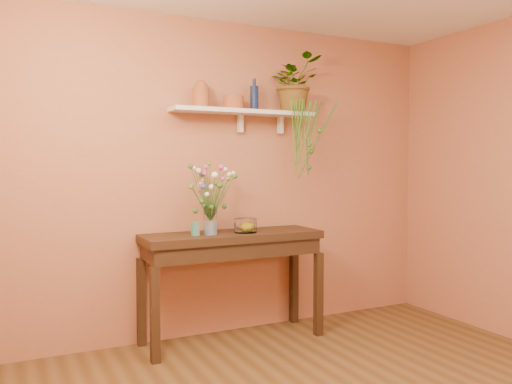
{
  "coord_description": "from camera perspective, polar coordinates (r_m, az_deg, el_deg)",
  "views": [
    {
      "loc": [
        -1.84,
        -2.19,
        1.47
      ],
      "look_at": [
        0.0,
        1.55,
        1.25
      ],
      "focal_mm": 36.5,
      "sensor_mm": 36.0,
      "label": 1
    }
  ],
  "objects": [
    {
      "name": "glass_bowl",
      "position": [
        4.33,
        -1.17,
        -3.75
      ],
      "size": [
        0.19,
        0.19,
        0.11
      ],
      "color": "white",
      "rests_on": "sideboard"
    },
    {
      "name": "sideboard",
      "position": [
        4.35,
        -2.61,
        -6.18
      ],
      "size": [
        1.49,
        0.48,
        0.91
      ],
      "color": "#362213",
      "rests_on": "ground"
    },
    {
      "name": "bouquet",
      "position": [
        4.18,
        -5.05,
        0.75
      ],
      "size": [
        0.41,
        0.53,
        0.47
      ],
      "color": "#386B28",
      "rests_on": "glass_vase"
    },
    {
      "name": "glass_vase",
      "position": [
        4.19,
        -5.01,
        -3.36
      ],
      "size": [
        0.11,
        0.11,
        0.23
      ],
      "color": "white",
      "rests_on": "sideboard"
    },
    {
      "name": "room",
      "position": [
        2.86,
        13.8,
        0.54
      ],
      "size": [
        4.04,
        4.04,
        2.7
      ],
      "color": "brown",
      "rests_on": "ground"
    },
    {
      "name": "terracotta_pot",
      "position": [
        4.45,
        -2.5,
        9.76
      ],
      "size": [
        0.24,
        0.24,
        0.11
      ],
      "primitive_type": "cylinder",
      "rotation": [
        0.0,
        0.0,
        -0.43
      ],
      "color": "#9A502E",
      "rests_on": "wall_shelf"
    },
    {
      "name": "plant_fronds",
      "position": [
        4.57,
        5.74,
        5.86
      ],
      "size": [
        0.48,
        0.31,
        0.67
      ],
      "color": "#2D611E",
      "rests_on": "wall_shelf"
    },
    {
      "name": "wall_shelf",
      "position": [
        4.51,
        -1.14,
        8.68
      ],
      "size": [
        1.3,
        0.24,
        0.19
      ],
      "color": "white",
      "rests_on": "room"
    },
    {
      "name": "lemon",
      "position": [
        4.33,
        -1.03,
        -3.8
      ],
      "size": [
        0.09,
        0.09,
        0.09
      ],
      "primitive_type": "sphere",
      "color": "yellow",
      "rests_on": "glass_bowl"
    },
    {
      "name": "spider_plant",
      "position": [
        4.74,
        4.2,
        11.74
      ],
      "size": [
        0.54,
        0.49,
        0.5
      ],
      "primitive_type": "imported",
      "rotation": [
        0.0,
        0.0,
        0.24
      ],
      "color": "#2D611E",
      "rests_on": "wall_shelf"
    },
    {
      "name": "blue_bottle",
      "position": [
        4.55,
        -0.19,
        10.31
      ],
      "size": [
        0.09,
        0.09,
        0.27
      ],
      "color": "#132041",
      "rests_on": "wall_shelf"
    },
    {
      "name": "terracotta_jug",
      "position": [
        4.34,
        -6.05,
        10.6
      ],
      "size": [
        0.17,
        0.17,
        0.22
      ],
      "color": "#9A502E",
      "rests_on": "wall_shelf"
    },
    {
      "name": "carton",
      "position": [
        4.15,
        -6.68,
        -4.04
      ],
      "size": [
        0.06,
        0.05,
        0.11
      ],
      "primitive_type": "cube",
      "rotation": [
        0.0,
        0.0,
        0.14
      ],
      "color": "teal",
      "rests_on": "sideboard"
    }
  ]
}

